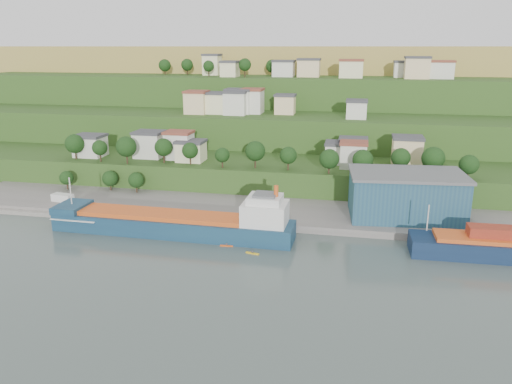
% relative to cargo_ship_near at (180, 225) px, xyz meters
% --- Properties ---
extents(ground, '(500.00, 500.00, 0.00)m').
position_rel_cargo_ship_near_xyz_m(ground, '(12.45, -7.88, -2.67)').
color(ground, '#425149').
rests_on(ground, ground).
extents(quay, '(220.00, 26.00, 4.00)m').
position_rel_cargo_ship_near_xyz_m(quay, '(32.45, 20.12, -2.67)').
color(quay, slate).
rests_on(quay, ground).
extents(pebble_beach, '(40.00, 18.00, 2.40)m').
position_rel_cargo_ship_near_xyz_m(pebble_beach, '(-42.55, 14.12, -2.67)').
color(pebble_beach, slate).
rests_on(pebble_beach, ground).
extents(hillside, '(360.00, 211.05, 96.00)m').
position_rel_cargo_ship_near_xyz_m(hillside, '(12.45, 160.80, -2.59)').
color(hillside, '#284719').
rests_on(hillside, ground).
extents(cargo_ship_near, '(65.21, 11.23, 16.73)m').
position_rel_cargo_ship_near_xyz_m(cargo_ship_near, '(0.00, 0.00, 0.00)').
color(cargo_ship_near, '#132E4A').
rests_on(cargo_ship_near, ground).
extents(warehouse, '(32.55, 21.66, 12.80)m').
position_rel_cargo_ship_near_xyz_m(warehouse, '(58.88, 20.61, 5.76)').
color(warehouse, navy).
rests_on(warehouse, quay).
extents(caravan, '(7.02, 3.77, 3.11)m').
position_rel_cargo_ship_near_xyz_m(caravan, '(-43.28, 14.61, 0.09)').
color(caravan, silver).
rests_on(caravan, pebble_beach).
extents(dinghy, '(4.33, 2.29, 0.82)m').
position_rel_cargo_ship_near_xyz_m(dinghy, '(-35.27, 12.54, -1.06)').
color(dinghy, silver).
rests_on(dinghy, pebble_beach).
extents(kayak_orange, '(3.33, 0.86, 0.82)m').
position_rel_cargo_ship_near_xyz_m(kayak_orange, '(14.24, -5.49, -2.43)').
color(kayak_orange, '#F25715').
rests_on(kayak_orange, ground).
extents(kayak_yellow, '(3.44, 1.34, 0.85)m').
position_rel_cargo_ship_near_xyz_m(kayak_yellow, '(21.56, -8.88, -2.42)').
color(kayak_yellow, yellow).
rests_on(kayak_yellow, ground).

